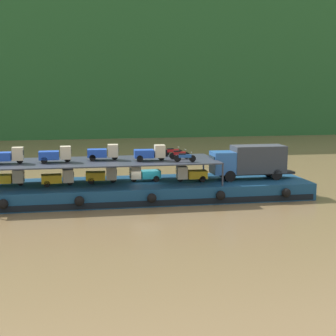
% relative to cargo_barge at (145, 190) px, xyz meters
% --- Properties ---
extents(ground_plane, '(400.00, 400.00, 0.00)m').
position_rel_cargo_barge_xyz_m(ground_plane, '(0.00, 0.04, -0.75)').
color(ground_plane, brown).
extents(hillside_far_bank, '(114.28, 37.68, 39.25)m').
position_rel_cargo_barge_xyz_m(hillside_far_bank, '(0.00, 74.06, 21.36)').
color(hillside_far_bank, '#235628').
rests_on(hillside_far_bank, ground).
extents(cargo_barge, '(29.47, 8.10, 1.50)m').
position_rel_cargo_barge_xyz_m(cargo_barge, '(0.00, 0.00, 0.00)').
color(cargo_barge, navy).
rests_on(cargo_barge, ground).
extents(covered_lorry, '(7.86, 2.31, 3.10)m').
position_rel_cargo_barge_xyz_m(covered_lorry, '(9.75, -0.24, 2.44)').
color(covered_lorry, '#285BA3').
rests_on(covered_lorry, cargo_barge).
extents(cargo_rack, '(20.27, 6.66, 2.00)m').
position_rel_cargo_barge_xyz_m(cargo_rack, '(-3.80, 0.04, 2.69)').
color(cargo_rack, '#2D333D').
rests_on(cargo_rack, cargo_barge).
extents(mini_truck_lower_stern, '(2.78, 1.27, 1.38)m').
position_rel_cargo_barge_xyz_m(mini_truck_lower_stern, '(-11.79, 0.33, 1.44)').
color(mini_truck_lower_stern, gold).
rests_on(mini_truck_lower_stern, cargo_barge).
extents(mini_truck_lower_aft, '(2.80, 1.30, 1.38)m').
position_rel_cargo_barge_xyz_m(mini_truck_lower_aft, '(-7.59, -0.35, 1.44)').
color(mini_truck_lower_aft, gold).
rests_on(mini_truck_lower_aft, cargo_barge).
extents(mini_truck_lower_mid, '(2.79, 1.29, 1.38)m').
position_rel_cargo_barge_xyz_m(mini_truck_lower_mid, '(-3.80, 0.35, 1.44)').
color(mini_truck_lower_mid, gold).
rests_on(mini_truck_lower_mid, cargo_barge).
extents(mini_truck_lower_fore, '(2.78, 1.27, 1.38)m').
position_rel_cargo_barge_xyz_m(mini_truck_lower_fore, '(0.01, 0.35, 1.44)').
color(mini_truck_lower_fore, teal).
rests_on(mini_truck_lower_fore, cargo_barge).
extents(mini_truck_lower_bow, '(2.77, 1.25, 1.38)m').
position_rel_cargo_barge_xyz_m(mini_truck_lower_bow, '(4.11, -0.48, 1.44)').
color(mini_truck_lower_bow, gold).
rests_on(mini_truck_lower_bow, cargo_barge).
extents(mini_truck_upper_stern, '(2.76, 1.24, 1.38)m').
position_rel_cargo_barge_xyz_m(mini_truck_upper_stern, '(-11.72, -0.21, 3.44)').
color(mini_truck_upper_stern, '#1E47B7').
rests_on(mini_truck_upper_stern, cargo_rack).
extents(mini_truck_upper_mid, '(2.76, 1.23, 1.38)m').
position_rel_cargo_barge_xyz_m(mini_truck_upper_mid, '(-7.75, -0.15, 3.44)').
color(mini_truck_upper_mid, '#1E47B7').
rests_on(mini_truck_upper_mid, cargo_rack).
extents(mini_truck_upper_fore, '(2.79, 1.29, 1.38)m').
position_rel_cargo_barge_xyz_m(mini_truck_upper_fore, '(-3.62, 0.59, 3.44)').
color(mini_truck_upper_fore, '#1E47B7').
rests_on(mini_truck_upper_fore, cargo_rack).
extents(mini_truck_upper_bow, '(2.79, 1.29, 1.38)m').
position_rel_cargo_barge_xyz_m(mini_truck_upper_bow, '(0.40, -0.58, 3.44)').
color(mini_truck_upper_bow, '#1E47B7').
rests_on(mini_truck_upper_bow, cargo_rack).
extents(motorcycle_upper_port, '(1.90, 0.55, 0.87)m').
position_rel_cargo_barge_xyz_m(motorcycle_upper_port, '(3.21, -1.96, 3.18)').
color(motorcycle_upper_port, black).
rests_on(motorcycle_upper_port, cargo_rack).
extents(motorcycle_upper_centre, '(1.90, 0.55, 0.87)m').
position_rel_cargo_barge_xyz_m(motorcycle_upper_centre, '(3.15, 0.04, 3.18)').
color(motorcycle_upper_centre, black).
rests_on(motorcycle_upper_centre, cargo_rack).
extents(motorcycle_upper_stbd, '(1.90, 0.55, 0.87)m').
position_rel_cargo_barge_xyz_m(motorcycle_upper_stbd, '(2.93, 2.04, 3.18)').
color(motorcycle_upper_stbd, black).
rests_on(motorcycle_upper_stbd, cargo_rack).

